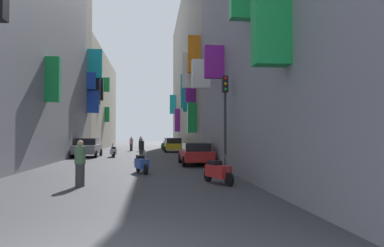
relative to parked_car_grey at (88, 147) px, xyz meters
name	(u,v)px	position (x,y,z in m)	size (l,w,h in m)	color
ground_plane	(138,154)	(4.00, 4.12, -0.80)	(140.00, 140.00, 0.00)	#38383D
building_left_mid_a	(58,46)	(-3.95, 6.18, 9.76)	(7.39, 3.65, 21.23)	gray
building_left_mid_b	(85,102)	(-4.00, 21.06, 5.54)	(6.85, 26.10, 12.68)	#BCB29E
building_right_mid_a	(233,33)	(11.97, -1.54, 9.47)	(7.32, 4.71, 20.60)	gray
building_right_mid_b	(203,76)	(12.00, 17.46, 8.93)	(7.10, 33.30, 19.47)	gray
parked_car_grey	(88,147)	(0.00, 0.00, 0.00)	(1.99, 4.30, 1.54)	slate
parked_car_yellow	(173,145)	(7.55, 7.91, -0.03)	(1.94, 4.04, 1.49)	gold
parked_car_silver	(170,142)	(7.82, 20.49, -0.05)	(1.92, 4.30, 1.41)	#B7B7BC
parked_car_red	(196,153)	(7.94, -8.97, -0.09)	(1.86, 4.47, 1.33)	#B21E1E
scooter_silver	(170,145)	(7.55, 16.53, -0.34)	(0.58, 1.84, 1.13)	#ADADB2
scooter_white	(113,151)	(2.14, -0.45, -0.34)	(0.66, 1.91, 1.13)	silver
scooter_blue	(142,163)	(4.81, -13.53, -0.34)	(0.74, 1.81, 1.13)	#2D4CAD
scooter_green	(163,146)	(6.63, 12.30, -0.34)	(0.60, 1.84, 1.13)	#287F3D
scooter_red	(218,171)	(7.75, -17.65, -0.34)	(0.85, 1.90, 1.13)	red
pedestrian_crossing	(131,144)	(2.97, 10.93, 0.00)	(0.53, 0.53, 1.61)	#3A3A3A
pedestrian_near_left	(80,163)	(2.77, -17.85, 0.01)	(0.53, 0.53, 1.63)	#3A3A3A
pedestrian_near_right	(141,144)	(4.03, 10.63, 0.02)	(0.52, 0.52, 1.66)	#363636
pedestrian_mid_street	(141,149)	(4.55, -5.07, -0.01)	(0.39, 0.39, 1.60)	#333333
traffic_light_far_corner	(225,108)	(8.60, -14.83, 2.25)	(0.26, 0.34, 4.50)	#2D2D2D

